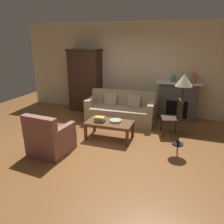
# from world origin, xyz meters

# --- Properties ---
(ground_plane) EXTENTS (9.60, 9.60, 0.00)m
(ground_plane) POSITION_xyz_m (0.00, 0.00, 0.00)
(ground_plane) COLOR brown
(back_wall) EXTENTS (7.20, 0.10, 2.80)m
(back_wall) POSITION_xyz_m (0.00, 2.55, 1.40)
(back_wall) COLOR beige
(back_wall) RESTS_ON ground
(fireplace) EXTENTS (1.26, 0.48, 1.12)m
(fireplace) POSITION_xyz_m (1.55, 2.30, 0.57)
(fireplace) COLOR #4C4947
(fireplace) RESTS_ON ground
(armoire) EXTENTS (1.06, 0.57, 2.00)m
(armoire) POSITION_xyz_m (-1.40, 2.22, 1.00)
(armoire) COLOR #382319
(armoire) RESTS_ON ground
(couch) EXTENTS (1.96, 0.94, 0.86)m
(couch) POSITION_xyz_m (0.03, 1.54, 0.32)
(couch) COLOR tan
(couch) RESTS_ON ground
(coffee_table) EXTENTS (1.10, 0.60, 0.42)m
(coffee_table) POSITION_xyz_m (0.11, 0.34, 0.37)
(coffee_table) COLOR brown
(coffee_table) RESTS_ON ground
(fruit_bowl) EXTENTS (0.28, 0.28, 0.05)m
(fruit_bowl) POSITION_xyz_m (0.25, 0.39, 0.45)
(fruit_bowl) COLOR beige
(fruit_bowl) RESTS_ON coffee_table
(book_stack) EXTENTS (0.26, 0.19, 0.12)m
(book_stack) POSITION_xyz_m (-0.10, 0.28, 0.48)
(book_stack) COLOR #427A4C
(book_stack) RESTS_ON coffee_table
(mantel_vase_jade) EXTENTS (0.14, 0.14, 0.18)m
(mantel_vase_jade) POSITION_xyz_m (1.37, 2.28, 1.21)
(mantel_vase_jade) COLOR slate
(mantel_vase_jade) RESTS_ON fireplace
(mantel_vase_cream) EXTENTS (0.15, 0.15, 0.16)m
(mantel_vase_cream) POSITION_xyz_m (1.73, 2.28, 1.20)
(mantel_vase_cream) COLOR beige
(mantel_vase_cream) RESTS_ON fireplace
(mantel_vase_terracotta) EXTENTS (0.14, 0.14, 0.28)m
(mantel_vase_terracotta) POSITION_xyz_m (1.93, 2.28, 1.26)
(mantel_vase_terracotta) COLOR #A86042
(mantel_vase_terracotta) RESTS_ON fireplace
(armchair_near_left) EXTENTS (0.84, 0.83, 0.88)m
(armchair_near_left) POSITION_xyz_m (-0.83, -0.73, 0.32)
(armchair_near_left) COLOR #935B56
(armchair_near_left) RESTS_ON ground
(side_chair_wooden) EXTENTS (0.54, 0.54, 0.90)m
(side_chair_wooden) POSITION_xyz_m (1.55, 1.07, 0.51)
(side_chair_wooden) COLOR #382319
(side_chair_wooden) RESTS_ON ground
(floor_lamp) EXTENTS (0.36, 0.36, 1.61)m
(floor_lamp) POSITION_xyz_m (1.70, 0.53, 1.38)
(floor_lamp) COLOR black
(floor_lamp) RESTS_ON ground
(dog) EXTENTS (0.55, 0.31, 0.39)m
(dog) POSITION_xyz_m (-1.57, -0.15, 0.25)
(dog) COLOR beige
(dog) RESTS_ON ground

